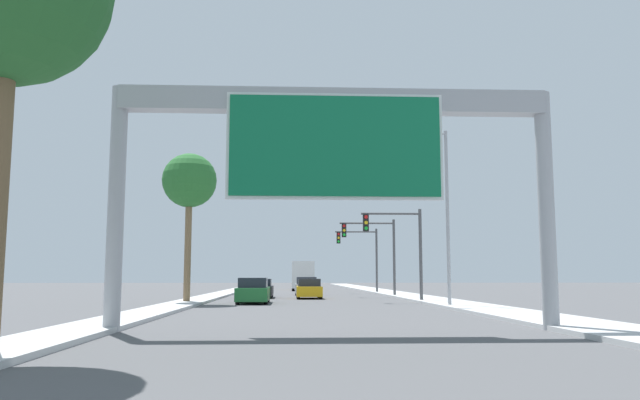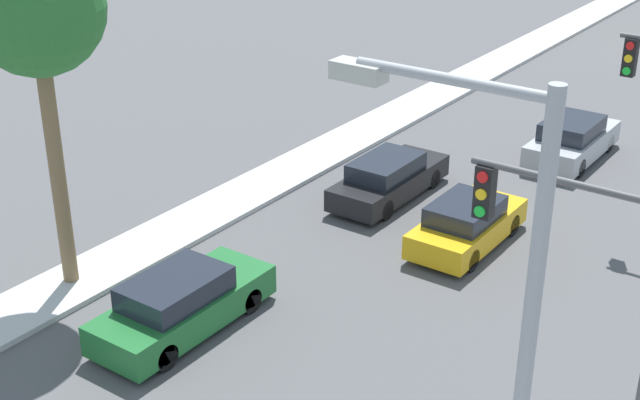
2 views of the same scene
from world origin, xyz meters
The scene contains 13 objects.
sidewalk_right centered at (7.75, 60.00, 0.07)m, with size 3.00×120.00×0.15m.
median_strip_left centered at (-7.25, 60.00, 0.07)m, with size 2.00×120.00×0.15m.
sign_gantry centered at (0.00, 17.88, 5.57)m, with size 13.38×0.73×7.25m.
car_far_right centered at (-3.50, 36.66, 0.71)m, with size 1.82×4.78×1.50m.
car_near_center centered at (0.00, 44.50, 0.67)m, with size 1.78×4.22×1.41m.
car_far_left centered at (0.00, 52.53, 0.71)m, with size 1.85×4.59×1.51m.
car_far_center centered at (-3.50, 46.03, 0.66)m, with size 1.72×4.75×1.39m.
truck_box_primary centered at (0.00, 69.21, 1.61)m, with size 2.39×7.97×3.16m.
traffic_light_near_intersection centered at (5.52, 38.00, 3.87)m, with size 3.80×0.32×5.76m.
traffic_light_mid_block centered at (5.36, 48.00, 4.06)m, with size 4.36×0.32×6.01m.
traffic_light_far_intersection centered at (5.49, 58.00, 4.05)m, with size 4.00×0.32×6.04m.
palm_tree_background centered at (-7.37, 36.54, 7.14)m, with size 3.23×3.23×8.87m.
street_lamp_right centered at (6.55, 31.53, 5.41)m, with size 2.58×0.28×9.24m.
Camera 1 is at (-1.29, -0.47, 1.60)m, focal length 35.00 mm.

